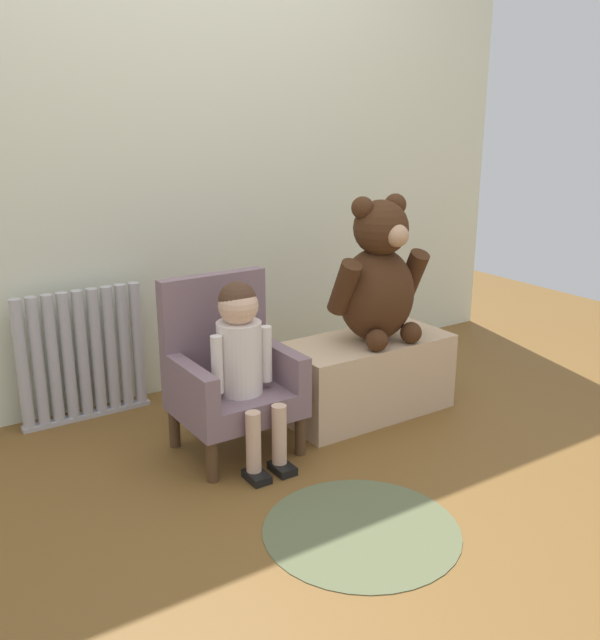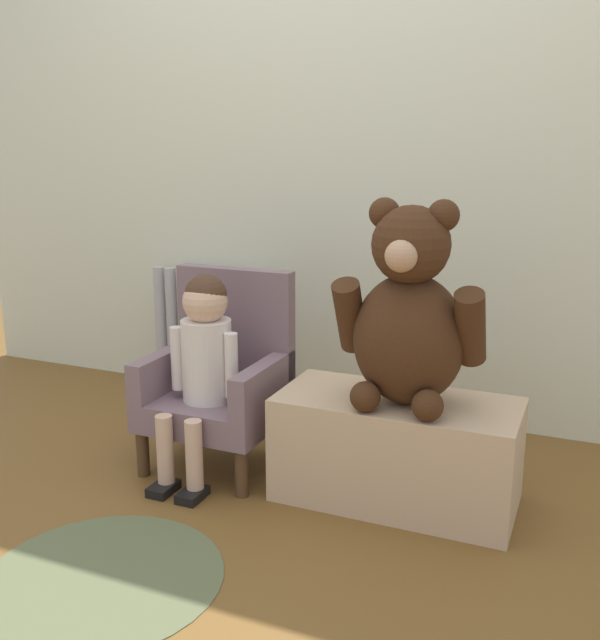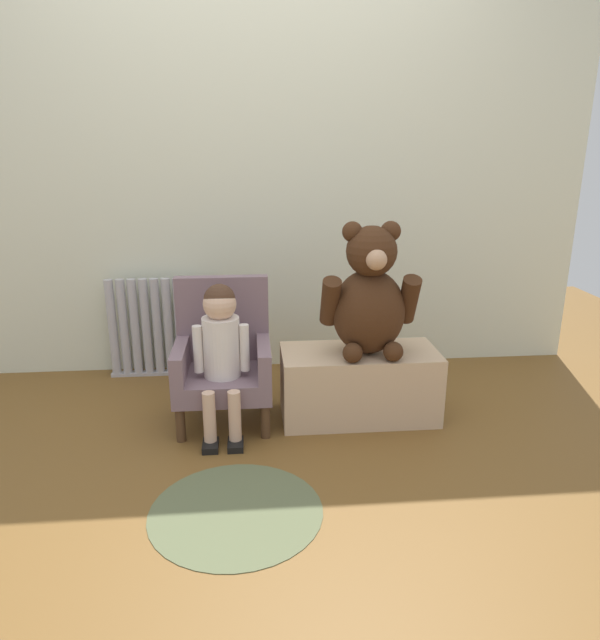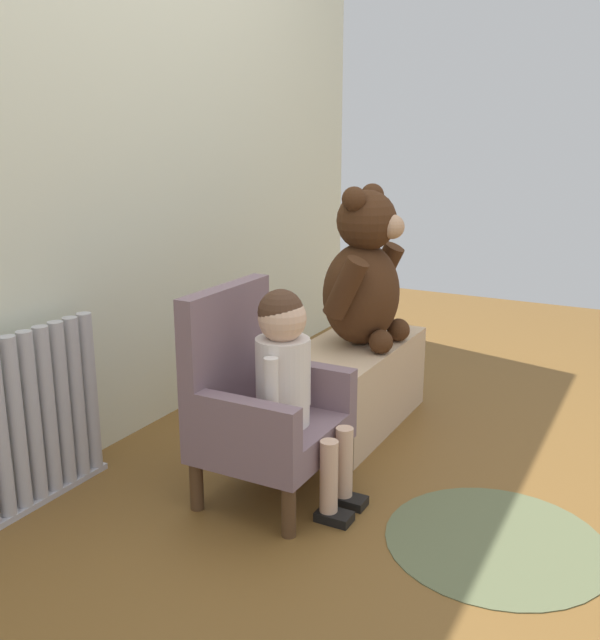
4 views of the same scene
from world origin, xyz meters
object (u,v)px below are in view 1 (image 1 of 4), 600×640
at_px(child_figure, 242,348).
at_px(radiator, 83,356).
at_px(large_teddy_bear, 378,278).
at_px(child_armchair, 229,373).
at_px(floor_rug, 361,530).
at_px(low_bench, 366,376).

bearing_deg(child_figure, radiator, 119.56).
height_order(radiator, large_teddy_bear, large_teddy_bear).
bearing_deg(radiator, large_teddy_bear, -31.09).
bearing_deg(child_armchair, large_teddy_bear, -5.63).
height_order(child_armchair, child_figure, child_figure).
relative_size(child_figure, floor_rug, 1.09).
relative_size(radiator, child_figure, 0.82).
bearing_deg(large_teddy_bear, radiator, 148.91).
distance_m(large_teddy_bear, floor_rug, 1.12).
bearing_deg(child_armchair, low_bench, -3.72).
distance_m(child_figure, large_teddy_bear, 0.71).
bearing_deg(child_armchair, radiator, 124.11).
bearing_deg(floor_rug, low_bench, 50.83).
xyz_separation_m(radiator, low_bench, (1.05, -0.63, -0.11)).
relative_size(radiator, floor_rug, 0.90).
bearing_deg(low_bench, radiator, 149.15).
xyz_separation_m(child_armchair, low_bench, (0.65, -0.04, -0.14)).
bearing_deg(radiator, low_bench, -30.85).
xyz_separation_m(low_bench, floor_rug, (-0.59, -0.72, -0.17)).
bearing_deg(child_figure, large_teddy_bear, 3.84).
xyz_separation_m(child_armchair, child_figure, (-0.00, -0.11, 0.14)).
distance_m(child_figure, low_bench, 0.71).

